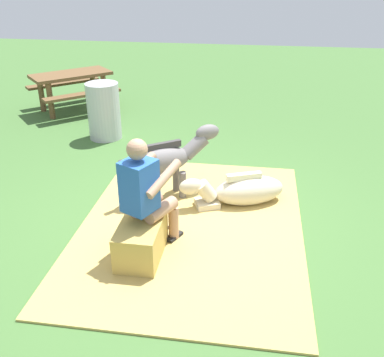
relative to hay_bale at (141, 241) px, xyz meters
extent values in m
plane|color=#426B33|center=(0.74, -0.35, -0.20)|extent=(24.00, 24.00, 0.00)
cube|color=tan|center=(0.65, -0.42, -0.19)|extent=(3.38, 2.51, 0.02)
cube|color=tan|center=(0.00, 0.00, 0.00)|extent=(0.69, 0.41, 0.41)
cylinder|color=tan|center=(0.27, 0.00, 0.27)|extent=(0.42, 0.30, 0.14)
cylinder|color=tan|center=(0.45, -0.09, 0.00)|extent=(0.11, 0.11, 0.41)
cube|color=black|center=(0.45, -0.09, -0.17)|extent=(0.24, 0.19, 0.06)
cylinder|color=tan|center=(0.19, -0.18, 0.27)|extent=(0.42, 0.30, 0.14)
cylinder|color=tan|center=(0.37, -0.27, 0.00)|extent=(0.11, 0.11, 0.41)
cube|color=black|center=(0.37, -0.27, -0.17)|extent=(0.24, 0.19, 0.06)
cube|color=#2659B2|center=(0.05, 0.00, 0.60)|extent=(0.39, 0.38, 0.52)
cylinder|color=tan|center=(0.28, 0.06, 0.65)|extent=(0.49, 0.30, 0.26)
cylinder|color=tan|center=(0.14, -0.22, 0.65)|extent=(0.49, 0.30, 0.26)
sphere|color=tan|center=(0.05, 0.00, 0.98)|extent=(0.20, 0.20, 0.20)
ellipsoid|color=slate|center=(1.21, 0.08, 0.34)|extent=(0.75, 0.87, 0.34)
cylinder|color=slate|center=(1.45, -0.09, -0.02)|extent=(0.09, 0.09, 0.37)
cylinder|color=slate|center=(1.29, -0.21, -0.02)|extent=(0.09, 0.09, 0.37)
cylinder|color=slate|center=(1.13, 0.36, -0.02)|extent=(0.09, 0.09, 0.37)
cylinder|color=slate|center=(0.96, 0.25, -0.02)|extent=(0.09, 0.09, 0.37)
cylinder|color=slate|center=(1.50, -0.33, 0.44)|extent=(0.36, 0.40, 0.33)
ellipsoid|color=slate|center=(1.60, -0.48, 0.60)|extent=(0.32, 0.35, 0.20)
cube|color=#3A3838|center=(1.21, 0.08, 0.53)|extent=(0.40, 0.52, 0.08)
cylinder|color=#3A3838|center=(0.94, 0.46, 0.29)|extent=(0.07, 0.07, 0.30)
ellipsoid|color=beige|center=(1.30, -1.05, -0.02)|extent=(0.70, 0.97, 0.36)
cube|color=beige|center=(1.10, -0.54, -0.15)|extent=(0.33, 0.35, 0.10)
cylinder|color=beige|center=(1.09, -0.53, 0.04)|extent=(0.27, 0.33, 0.30)
ellipsoid|color=beige|center=(1.03, -0.36, 0.12)|extent=(0.26, 0.34, 0.20)
cube|color=#F2EDC5|center=(1.27, -0.97, 0.18)|extent=(0.24, 0.44, 0.08)
cylinder|color=#B2B2B7|center=(3.22, 1.46, 0.27)|extent=(0.54, 0.54, 0.94)
cube|color=brown|center=(4.61, 2.59, 0.52)|extent=(1.53, 1.58, 0.06)
cube|color=brown|center=(4.23, 2.23, 0.24)|extent=(1.20, 1.26, 0.05)
cube|color=brown|center=(5.00, 2.95, 0.24)|extent=(1.20, 1.26, 0.05)
cube|color=brown|center=(5.19, 2.37, 0.14)|extent=(0.08, 0.08, 0.69)
cube|color=brown|center=(4.78, 1.99, 0.14)|extent=(0.08, 0.08, 0.69)
cube|color=brown|center=(4.45, 3.18, 0.14)|extent=(0.08, 0.08, 0.69)
cube|color=brown|center=(4.04, 2.80, 0.14)|extent=(0.08, 0.08, 0.69)
camera|label=1|loc=(-3.57, -1.06, 2.56)|focal=41.13mm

